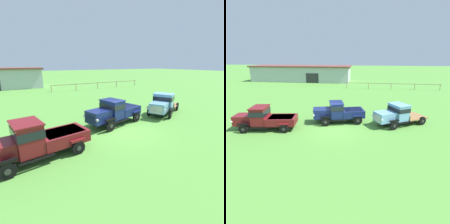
# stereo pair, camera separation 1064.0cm
# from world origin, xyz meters

# --- Properties ---
(ground_plane) EXTENTS (240.00, 240.00, 0.00)m
(ground_plane) POSITION_xyz_m (0.00, 0.00, 0.00)
(ground_plane) COLOR #518E38
(paddock_fence) EXTENTS (18.65, 0.70, 1.28)m
(paddock_fence) POSITION_xyz_m (8.27, 21.77, 0.96)
(paddock_fence) COLOR #997F60
(paddock_fence) RESTS_ON ground
(vintage_truck_foreground_near) EXTENTS (5.77, 2.86, 2.14)m
(vintage_truck_foreground_near) POSITION_xyz_m (-6.29, -0.88, 1.06)
(vintage_truck_foreground_near) COLOR black
(vintage_truck_foreground_near) RESTS_ON ground
(vintage_truck_second_in_line) EXTENTS (5.39, 3.22, 2.11)m
(vintage_truck_second_in_line) POSITION_xyz_m (0.11, 1.82, 1.10)
(vintage_truck_second_in_line) COLOR black
(vintage_truck_second_in_line) RESTS_ON ground
(vintage_truck_midrow_center) EXTENTS (5.63, 4.31, 2.08)m
(vintage_truck_midrow_center) POSITION_xyz_m (5.73, 1.86, 1.10)
(vintage_truck_midrow_center) COLOR black
(vintage_truck_midrow_center) RESTS_ON ground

